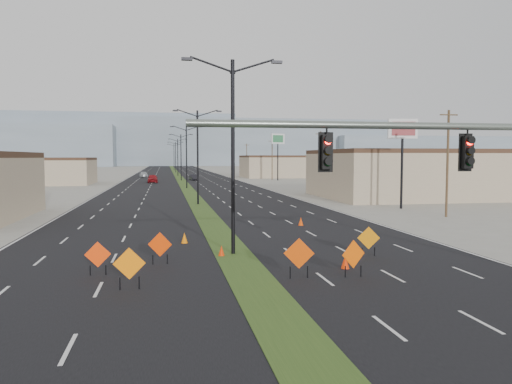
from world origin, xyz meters
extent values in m
plane|color=gray|center=(0.00, 0.00, 0.00)|extent=(600.00, 600.00, 0.00)
cube|color=black|center=(0.00, 100.00, 0.00)|extent=(25.00, 400.00, 0.02)
cube|color=#2D4719|center=(0.00, 100.00, 0.00)|extent=(2.00, 400.00, 0.04)
cube|color=tan|center=(-32.00, 85.00, 2.25)|extent=(30.00, 14.00, 4.50)
cube|color=tan|center=(34.00, 45.00, 2.75)|extent=(36.00, 18.00, 5.50)
cube|color=tan|center=(38.00, 110.00, 2.50)|extent=(44.00, 16.00, 5.00)
cube|color=gray|center=(40.00, 300.00, 14.00)|extent=(220.00, 50.00, 28.00)
cube|color=gray|center=(180.00, 290.00, 9.00)|extent=(160.00, 50.00, 18.00)
cube|color=gray|center=(-30.00, 320.00, 16.00)|extent=(140.00, 50.00, 32.00)
cylinder|color=slate|center=(5.20, 2.00, 6.10)|extent=(16.00, 0.24, 0.24)
cube|color=black|center=(1.70, 2.00, 5.22)|extent=(0.50, 0.28, 1.30)
sphere|color=#FF0C05|center=(1.70, 1.84, 5.57)|extent=(0.22, 0.22, 0.22)
cube|color=black|center=(6.70, 2.00, 5.22)|extent=(0.50, 0.28, 1.30)
sphere|color=#FF0C05|center=(6.70, 1.84, 5.57)|extent=(0.22, 0.22, 0.22)
cylinder|color=black|center=(0.00, 12.00, 5.00)|extent=(0.20, 0.20, 10.00)
cube|color=black|center=(-2.30, 12.00, 9.95)|extent=(0.55, 0.24, 0.14)
cube|color=black|center=(2.30, 12.00, 9.95)|extent=(0.55, 0.24, 0.14)
cylinder|color=black|center=(0.00, 40.00, 5.00)|extent=(0.20, 0.20, 10.00)
cube|color=black|center=(-2.30, 40.00, 9.95)|extent=(0.55, 0.24, 0.14)
cube|color=black|center=(2.30, 40.00, 9.95)|extent=(0.55, 0.24, 0.14)
cylinder|color=black|center=(0.00, 68.00, 5.00)|extent=(0.20, 0.20, 10.00)
cube|color=black|center=(-2.30, 68.00, 9.95)|extent=(0.55, 0.24, 0.14)
cube|color=black|center=(2.30, 68.00, 9.95)|extent=(0.55, 0.24, 0.14)
cylinder|color=black|center=(0.00, 96.00, 5.00)|extent=(0.20, 0.20, 10.00)
cube|color=black|center=(-2.30, 96.00, 9.95)|extent=(0.55, 0.24, 0.14)
cube|color=black|center=(2.30, 96.00, 9.95)|extent=(0.55, 0.24, 0.14)
cylinder|color=black|center=(0.00, 124.00, 5.00)|extent=(0.20, 0.20, 10.00)
cube|color=black|center=(-2.30, 124.00, 9.95)|extent=(0.55, 0.24, 0.14)
cube|color=black|center=(2.30, 124.00, 9.95)|extent=(0.55, 0.24, 0.14)
cylinder|color=black|center=(0.00, 152.00, 5.00)|extent=(0.20, 0.20, 10.00)
cube|color=black|center=(-2.30, 152.00, 9.95)|extent=(0.55, 0.24, 0.14)
cube|color=black|center=(2.30, 152.00, 9.95)|extent=(0.55, 0.24, 0.14)
cylinder|color=black|center=(0.00, 180.00, 5.00)|extent=(0.20, 0.20, 10.00)
cube|color=black|center=(-2.30, 180.00, 9.95)|extent=(0.55, 0.24, 0.14)
cube|color=black|center=(2.30, 180.00, 9.95)|extent=(0.55, 0.24, 0.14)
cylinder|color=#4C3823|center=(20.00, 25.00, 4.50)|extent=(0.20, 0.20, 9.00)
cube|color=#4C3823|center=(20.00, 25.00, 8.60)|extent=(1.60, 0.10, 0.10)
cylinder|color=#4C3823|center=(20.00, 60.00, 4.50)|extent=(0.20, 0.20, 9.00)
cube|color=#4C3823|center=(20.00, 60.00, 8.60)|extent=(1.60, 0.10, 0.10)
cylinder|color=#4C3823|center=(20.00, 95.00, 4.50)|extent=(0.20, 0.20, 9.00)
cube|color=#4C3823|center=(20.00, 95.00, 8.60)|extent=(1.60, 0.10, 0.10)
cylinder|color=#4C3823|center=(20.00, 130.00, 4.50)|extent=(0.20, 0.20, 9.00)
cube|color=#4C3823|center=(20.00, 130.00, 8.60)|extent=(1.60, 0.10, 0.10)
imported|color=maroon|center=(-5.90, 87.33, 0.82)|extent=(2.00, 4.86, 1.65)
imported|color=black|center=(2.68, 96.43, 0.63)|extent=(1.84, 3.99, 1.27)
imported|color=#A7ACB1|center=(-8.81, 115.01, 0.67)|extent=(2.47, 4.84, 1.35)
cube|color=#FF3B05|center=(-6.32, 8.42, 0.92)|extent=(1.10, 0.08, 1.10)
cylinder|color=black|center=(-6.64, 8.42, 0.23)|extent=(0.05, 0.05, 0.46)
cylinder|color=black|center=(-5.99, 8.42, 0.23)|extent=(0.05, 0.05, 0.46)
cube|color=orange|center=(-4.83, 5.81, 1.02)|extent=(1.23, 0.08, 1.23)
cylinder|color=black|center=(-5.18, 5.81, 0.26)|extent=(0.05, 0.05, 0.51)
cylinder|color=black|center=(-4.47, 5.81, 0.26)|extent=(0.05, 0.05, 0.51)
cube|color=#F03C05|center=(-3.72, 10.18, 0.96)|extent=(1.12, 0.35, 1.15)
cylinder|color=black|center=(-4.06, 10.18, 0.24)|extent=(0.05, 0.05, 0.48)
cylinder|color=black|center=(-3.39, 10.18, 0.24)|extent=(0.05, 0.05, 0.48)
cube|color=#DD4204|center=(2.00, 6.36, 1.07)|extent=(1.26, 0.30, 1.28)
cylinder|color=black|center=(1.63, 6.36, 0.27)|extent=(0.05, 0.05, 0.53)
cylinder|color=black|center=(2.37, 6.36, 0.27)|extent=(0.05, 0.05, 0.53)
cube|color=#F25605|center=(4.31, 6.16, 0.99)|extent=(1.14, 0.43, 1.19)
cylinder|color=black|center=(3.96, 6.16, 0.25)|extent=(0.05, 0.05, 0.49)
cylinder|color=black|center=(4.65, 6.16, 0.25)|extent=(0.05, 0.05, 0.49)
cube|color=orange|center=(6.71, 10.21, 0.96)|extent=(1.14, 0.25, 1.15)
cylinder|color=black|center=(6.38, 10.21, 0.24)|extent=(0.05, 0.05, 0.48)
cylinder|color=black|center=(7.05, 10.21, 0.24)|extent=(0.05, 0.05, 0.48)
cone|color=red|center=(-0.67, 11.55, 0.29)|extent=(0.37, 0.37, 0.57)
cone|color=red|center=(4.55, 7.74, 0.32)|extent=(0.46, 0.46, 0.64)
cone|color=#F14205|center=(6.39, 21.94, 0.31)|extent=(0.49, 0.49, 0.62)
cone|color=orange|center=(-2.37, 15.80, 0.32)|extent=(0.51, 0.51, 0.65)
cylinder|color=black|center=(19.42, 32.05, 3.63)|extent=(0.24, 0.24, 7.25)
cube|color=white|center=(19.42, 32.05, 7.83)|extent=(2.88, 0.83, 1.91)
cube|color=#983236|center=(19.42, 31.85, 7.83)|extent=(2.27, 0.44, 1.34)
cylinder|color=black|center=(20.74, 92.56, 4.19)|extent=(0.24, 0.24, 8.39)
cube|color=white|center=(20.74, 92.56, 9.05)|extent=(3.22, 1.50, 2.21)
cube|color=#2F7548|center=(20.74, 92.36, 9.05)|extent=(2.49, 0.99, 1.55)
camera|label=1|loc=(-3.44, -13.47, 5.06)|focal=35.00mm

